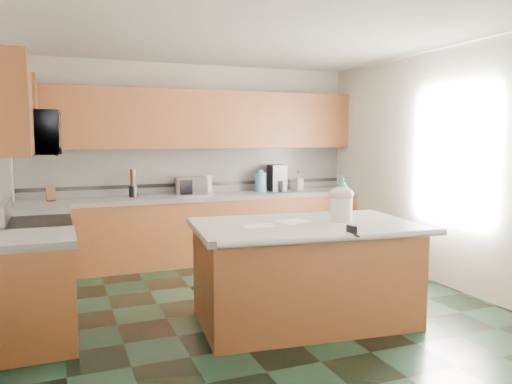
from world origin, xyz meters
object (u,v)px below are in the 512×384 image
island_top (304,226)px  soap_bottle_island (342,195)px  treat_jar (341,209)px  toaster_oven (191,186)px  island_base (304,275)px  knife_block (51,193)px  coffee_maker (277,178)px

island_top → soap_bottle_island: soap_bottle_island is taller
treat_jar → toaster_oven: bearing=98.4°
island_top → treat_jar: (0.36, -0.03, 0.14)m
island_base → knife_block: bearing=136.3°
knife_block → coffee_maker: 3.05m
knife_block → toaster_oven: toaster_oven is taller
knife_block → toaster_oven: size_ratio=0.46×
treat_jar → knife_block: bearing=126.3°
island_top → knife_block: size_ratio=10.48×
toaster_oven → coffee_maker: (1.29, 0.03, 0.07)m
treat_jar → knife_block: treat_jar is taller
soap_bottle_island → coffee_maker: bearing=64.4°
toaster_oven → soap_bottle_island: bearing=-57.1°
island_base → island_top: size_ratio=0.95×
island_base → island_top: bearing=-173.7°
toaster_oven → knife_block: bearing=-171.0°
knife_block → toaster_oven: 1.77m
knife_block → soap_bottle_island: bearing=-45.4°
island_base → island_top: 0.46m
island_top → soap_bottle_island: size_ratio=5.14×
soap_bottle_island → treat_jar: bearing=-141.3°
soap_bottle_island → knife_block: size_ratio=2.04×
knife_block → coffee_maker: size_ratio=0.49×
island_top → treat_jar: 0.39m
treat_jar → soap_bottle_island: size_ratio=0.56×
island_top → treat_jar: size_ratio=9.17×
island_top → soap_bottle_island: (0.60, 0.33, 0.22)m
coffee_maker → treat_jar: bearing=-101.3°
island_base → treat_jar: treat_jar is taller
soap_bottle_island → toaster_oven: (-0.99, 2.25, -0.07)m
toaster_oven → coffee_maker: 1.29m
island_base → treat_jar: 0.70m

